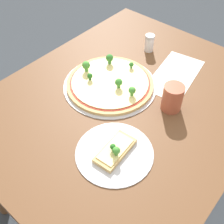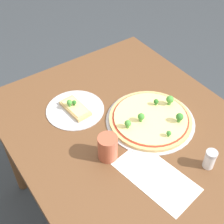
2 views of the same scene
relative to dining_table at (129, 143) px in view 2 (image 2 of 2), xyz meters
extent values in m
plane|color=#33383D|center=(0.00, 0.00, -0.66)|extent=(8.00, 8.00, 0.00)
cube|color=brown|center=(0.00, 0.00, 0.08)|extent=(1.18, 0.96, 0.04)
cylinder|color=brown|center=(-0.53, -0.42, -0.30)|extent=(0.06, 0.06, 0.72)
cylinder|color=brown|center=(-0.53, 0.42, -0.30)|extent=(0.06, 0.06, 0.72)
cylinder|color=#B7B7BC|center=(0.01, 0.10, 0.10)|extent=(0.39, 0.39, 0.00)
cylinder|color=tan|center=(0.01, 0.10, 0.10)|extent=(0.36, 0.36, 0.01)
cylinder|color=#A82D1E|center=(0.01, 0.10, 0.11)|extent=(0.34, 0.34, 0.00)
cylinder|color=#EFD684|center=(0.01, 0.10, 0.12)|extent=(0.32, 0.32, 0.00)
sphere|color=#337A2D|center=(0.11, 0.18, 0.15)|extent=(0.03, 0.03, 0.03)
cylinder|color=#3F8136|center=(0.11, 0.18, 0.13)|extent=(0.01, 0.01, 0.01)
sphere|color=#286B23|center=(-0.03, 0.17, 0.14)|extent=(0.02, 0.02, 0.02)
cylinder|color=#37742D|center=(-0.03, 0.17, 0.12)|extent=(0.01, 0.01, 0.01)
sphere|color=#479338|center=(0.01, -0.02, 0.14)|extent=(0.03, 0.03, 0.03)
cylinder|color=#51973E|center=(0.01, -0.02, 0.12)|extent=(0.01, 0.01, 0.01)
sphere|color=#479338|center=(0.00, 0.22, 0.15)|extent=(0.03, 0.03, 0.03)
cylinder|color=#51973E|center=(0.00, 0.22, 0.13)|extent=(0.02, 0.02, 0.02)
sphere|color=#337A2D|center=(0.14, 0.09, 0.14)|extent=(0.02, 0.02, 0.02)
cylinder|color=#3F8136|center=(0.14, 0.09, 0.12)|extent=(0.01, 0.01, 0.01)
sphere|color=#3D8933|center=(0.01, 0.05, 0.14)|extent=(0.03, 0.03, 0.03)
cylinder|color=#488E3A|center=(0.01, 0.05, 0.12)|extent=(0.01, 0.01, 0.01)
cylinder|color=#B7B7BC|center=(-0.24, -0.13, 0.10)|extent=(0.27, 0.27, 0.00)
cube|color=tan|center=(-0.23, -0.13, 0.11)|extent=(0.16, 0.09, 0.02)
cube|color=#EFD684|center=(-0.23, -0.13, 0.12)|extent=(0.14, 0.07, 0.00)
sphere|color=#479338|center=(-0.25, -0.15, 0.14)|extent=(0.03, 0.03, 0.03)
cylinder|color=#51973E|center=(-0.25, -0.15, 0.12)|extent=(0.01, 0.01, 0.01)
sphere|color=#286B23|center=(-0.24, -0.13, 0.14)|extent=(0.02, 0.02, 0.02)
cylinder|color=#37742D|center=(-0.24, -0.13, 0.12)|extent=(0.01, 0.01, 0.01)
cylinder|color=#AD5138|center=(0.07, -0.16, 0.15)|extent=(0.08, 0.08, 0.11)
cylinder|color=silver|center=(0.33, 0.13, 0.13)|extent=(0.04, 0.04, 0.07)
cylinder|color=#B2B2B7|center=(0.33, 0.13, 0.17)|extent=(0.04, 0.04, 0.01)
cube|color=white|center=(0.25, -0.07, 0.09)|extent=(0.34, 0.21, 0.00)
camera|label=1|loc=(-0.66, -0.48, 0.88)|focal=45.00mm
camera|label=2|loc=(0.71, -0.59, 1.08)|focal=50.00mm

